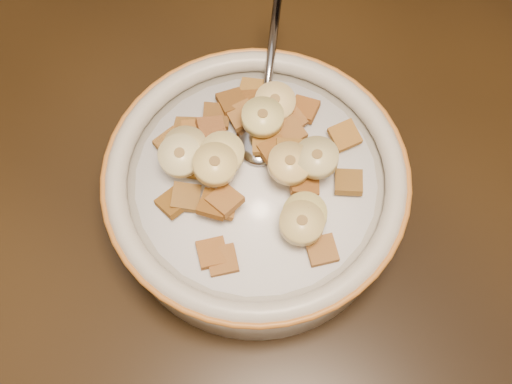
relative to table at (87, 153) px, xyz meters
The scene contains 45 objects.
floor 0.78m from the table, ahead, with size 4.00×4.50×0.10m, color #422816.
table is the anchor object (origin of this frame).
cereal_bowl 0.17m from the table, 12.26° to the left, with size 0.22×0.22×0.05m, color #BAB6AD.
milk 0.18m from the table, 12.26° to the left, with size 0.18×0.18×0.00m, color white.
spoon 0.17m from the table, 24.64° to the left, with size 0.04×0.05×0.01m, color gray.
cereal_square_0 0.16m from the table, 35.22° to the left, with size 0.02×0.02×0.01m, color brown.
cereal_square_1 0.19m from the table, 10.41° to the right, with size 0.02×0.02×0.01m, color brown.
cereal_square_2 0.20m from the table, 18.74° to the left, with size 0.02×0.02×0.01m, color olive.
cereal_square_3 0.15m from the table, 21.77° to the left, with size 0.02×0.02×0.01m, color #9B5A2F.
cereal_square_4 0.19m from the table, 29.54° to the left, with size 0.02×0.02×0.01m, color #915E33.
cereal_square_5 0.19m from the table, 18.02° to the left, with size 0.02×0.02×0.01m, color brown.
cereal_square_6 0.17m from the table, ahead, with size 0.02×0.02×0.01m, color brown.
cereal_square_7 0.13m from the table, 21.69° to the left, with size 0.02×0.02×0.01m, color brown.
cereal_square_8 0.13m from the table, 20.35° to the left, with size 0.02×0.02×0.01m, color #914F1C.
cereal_square_9 0.15m from the table, ahead, with size 0.02×0.02×0.01m, color brown.
cereal_square_10 0.12m from the table, 11.89° to the left, with size 0.02×0.02×0.01m, color olive.
cereal_square_11 0.20m from the table, 24.37° to the left, with size 0.02×0.02×0.01m, color #986325.
cereal_square_12 0.14m from the table, 29.44° to the left, with size 0.02×0.02×0.01m, color brown.
cereal_square_13 0.15m from the table, ahead, with size 0.02×0.02×0.01m, color olive.
cereal_square_14 0.24m from the table, 17.47° to the left, with size 0.02×0.02×0.01m, color brown.
cereal_square_15 0.15m from the table, 34.94° to the left, with size 0.02×0.02×0.01m, color brown.
cereal_square_16 0.20m from the table, 33.40° to the left, with size 0.02×0.02×0.01m, color brown.
cereal_square_17 0.18m from the table, 20.71° to the left, with size 0.02×0.02×0.01m, color brown.
cereal_square_18 0.19m from the table, 10.91° to the right, with size 0.02×0.02×0.01m, color brown.
cereal_square_19 0.15m from the table, ahead, with size 0.02×0.02×0.01m, color brown.
cereal_square_20 0.23m from the table, 26.90° to the left, with size 0.02×0.02×0.01m, color #9E5E1A.
cereal_square_21 0.14m from the table, ahead, with size 0.02×0.02×0.01m, color brown.
cereal_square_22 0.16m from the table, 29.55° to the left, with size 0.02×0.02×0.01m, color brown.
cereal_square_23 0.15m from the table, 10.25° to the left, with size 0.02×0.02×0.01m, color brown.
cereal_square_24 0.24m from the table, ahead, with size 0.02×0.02×0.01m, color brown.
cereal_square_25 0.18m from the table, ahead, with size 0.02×0.02×0.01m, color brown.
cereal_square_26 0.21m from the table, 18.00° to the left, with size 0.02×0.02×0.01m, color brown.
cereal_square_27 0.18m from the table, ahead, with size 0.02×0.02×0.01m, color #99632E.
cereal_square_28 0.22m from the table, 13.43° to the left, with size 0.02×0.02×0.01m, color brown.
cereal_square_29 0.17m from the table, 39.79° to the left, with size 0.02×0.02×0.01m, color olive.
banana_slice_0 0.23m from the table, ahead, with size 0.03×0.03×0.01m, color #D7C268.
banana_slice_1 0.23m from the table, ahead, with size 0.03×0.03×0.01m, color tan.
banana_slice_2 0.15m from the table, ahead, with size 0.03×0.03×0.01m, color beige.
banana_slice_3 0.21m from the table, 14.54° to the left, with size 0.03×0.03×0.01m, color #FFDB80.
banana_slice_4 0.14m from the table, ahead, with size 0.03×0.03×0.01m, color #CBBF83.
banana_slice_5 0.23m from the table, 17.64° to the left, with size 0.03×0.03×0.01m, color #D5BF81.
banana_slice_6 0.17m from the table, 11.02° to the left, with size 0.03×0.03×0.01m, color #FFED84.
banana_slice_7 0.19m from the table, 25.56° to the left, with size 0.03×0.03×0.01m, color #FCEC79.
banana_slice_8 0.17m from the table, ahead, with size 0.03×0.03×0.01m, color #EBCC7B.
banana_slice_9 0.19m from the table, 32.56° to the left, with size 0.03×0.03×0.01m, color #FCD87E.
Camera 1 is at (0.28, -0.14, 1.23)m, focal length 45.00 mm.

